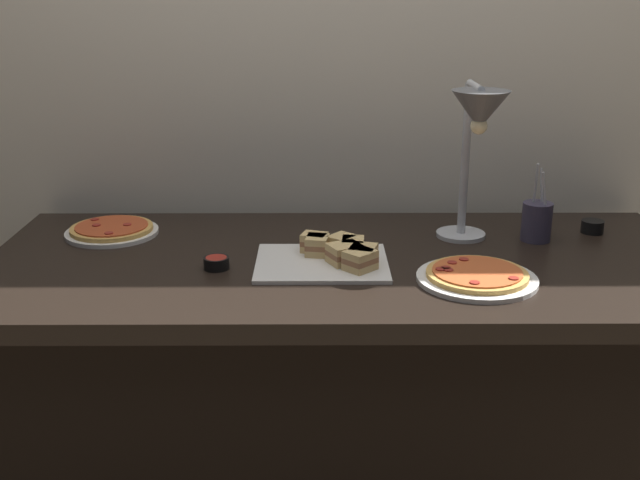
# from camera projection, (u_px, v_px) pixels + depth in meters

# --- Properties ---
(back_wall) EXTENTS (4.40, 0.04, 2.40)m
(back_wall) POSITION_uv_depth(u_px,v_px,m) (340.00, 69.00, 2.38)
(back_wall) COLOR beige
(back_wall) RESTS_ON ground_plane
(buffet_table) EXTENTS (1.90, 0.84, 0.76)m
(buffet_table) POSITION_uv_depth(u_px,v_px,m) (342.00, 383.00, 2.17)
(buffet_table) COLOR black
(buffet_table) RESTS_ON ground_plane
(heat_lamp) EXTENTS (0.15, 0.30, 0.45)m
(heat_lamp) POSITION_uv_depth(u_px,v_px,m) (477.00, 126.00, 1.99)
(heat_lamp) COLOR #B7BABF
(heat_lamp) RESTS_ON buffet_table
(pizza_plate_front) EXTENTS (0.30, 0.30, 0.03)m
(pizza_plate_front) POSITION_uv_depth(u_px,v_px,m) (477.00, 276.00, 1.88)
(pizza_plate_front) COLOR white
(pizza_plate_front) RESTS_ON buffet_table
(pizza_plate_center) EXTENTS (0.27, 0.27, 0.03)m
(pizza_plate_center) POSITION_uv_depth(u_px,v_px,m) (112.00, 230.00, 2.23)
(pizza_plate_center) COLOR white
(pizza_plate_center) RESTS_ON buffet_table
(sandwich_platter) EXTENTS (0.34, 0.28, 0.06)m
(sandwich_platter) POSITION_uv_depth(u_px,v_px,m) (335.00, 255.00, 2.00)
(sandwich_platter) COLOR white
(sandwich_platter) RESTS_ON buffet_table
(sauce_cup_near) EXTENTS (0.07, 0.07, 0.03)m
(sauce_cup_near) POSITION_uv_depth(u_px,v_px,m) (216.00, 262.00, 1.96)
(sauce_cup_near) COLOR black
(sauce_cup_near) RESTS_ON buffet_table
(sauce_cup_far) EXTENTS (0.06, 0.06, 0.04)m
(sauce_cup_far) POSITION_uv_depth(u_px,v_px,m) (592.00, 226.00, 2.25)
(sauce_cup_far) COLOR black
(sauce_cup_far) RESTS_ON buffet_table
(utensil_holder) EXTENTS (0.08, 0.08, 0.22)m
(utensil_holder) POSITION_uv_depth(u_px,v_px,m) (537.00, 221.00, 2.17)
(utensil_holder) COLOR #383347
(utensil_holder) RESTS_ON buffet_table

